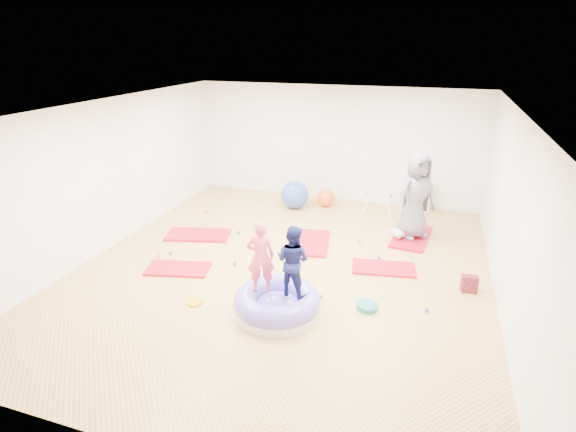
% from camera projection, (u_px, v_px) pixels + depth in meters
% --- Properties ---
extents(room, '(7.01, 8.01, 2.81)m').
position_uv_depth(room, '(282.00, 194.00, 7.45)').
color(room, tan).
rests_on(room, ground).
extents(gym_mat_front_left, '(1.19, 0.78, 0.05)m').
position_uv_depth(gym_mat_front_left, '(178.00, 269.00, 7.93)').
color(gym_mat_front_left, '#C0002C').
rests_on(gym_mat_front_left, ground).
extents(gym_mat_mid_left, '(1.40, 0.94, 0.05)m').
position_uv_depth(gym_mat_mid_left, '(198.00, 235.00, 9.29)').
color(gym_mat_mid_left, '#C0002C').
rests_on(gym_mat_mid_left, ground).
extents(gym_mat_center_back, '(0.80, 1.30, 0.05)m').
position_uv_depth(gym_mat_center_back, '(313.00, 243.00, 8.93)').
color(gym_mat_center_back, '#C0002C').
rests_on(gym_mat_center_back, ground).
extents(gym_mat_right, '(1.17, 0.72, 0.05)m').
position_uv_depth(gym_mat_right, '(384.00, 268.00, 7.95)').
color(gym_mat_right, '#C0002C').
rests_on(gym_mat_right, ground).
extents(gym_mat_rear_right, '(0.80, 1.39, 0.06)m').
position_uv_depth(gym_mat_rear_right, '(411.00, 237.00, 9.18)').
color(gym_mat_rear_right, '#C0002C').
rests_on(gym_mat_rear_right, ground).
extents(inflatable_cushion, '(1.29, 1.29, 0.41)m').
position_uv_depth(inflatable_cushion, '(277.00, 303.00, 6.65)').
color(inflatable_cushion, silver).
rests_on(inflatable_cushion, ground).
extents(child_pink, '(0.47, 0.40, 1.11)m').
position_uv_depth(child_pink, '(261.00, 254.00, 6.46)').
color(child_pink, '#EF4E6A').
rests_on(child_pink, inflatable_cushion).
extents(child_navy, '(0.60, 0.51, 1.07)m').
position_uv_depth(child_navy, '(293.00, 258.00, 6.38)').
color(child_navy, '#141B53').
rests_on(child_navy, inflatable_cushion).
extents(adult_caregiver, '(0.99, 0.98, 1.73)m').
position_uv_depth(adult_caregiver, '(416.00, 196.00, 8.85)').
color(adult_caregiver, slate).
rests_on(adult_caregiver, gym_mat_rear_right).
extents(infant, '(0.34, 0.34, 0.20)m').
position_uv_depth(infant, '(399.00, 233.00, 9.05)').
color(infant, '#AFC2E8').
rests_on(infant, gym_mat_rear_right).
extents(ball_pit_balls, '(5.14, 2.86, 0.07)m').
position_uv_depth(ball_pit_balls, '(271.00, 254.00, 8.44)').
color(ball_pit_balls, '#2E47AC').
rests_on(ball_pit_balls, ground).
extents(exercise_ball_blue, '(0.67, 0.67, 0.67)m').
position_uv_depth(exercise_ball_blue, '(295.00, 195.00, 10.73)').
color(exercise_ball_blue, '#2E47AC').
rests_on(exercise_ball_blue, ground).
extents(exercise_ball_orange, '(0.44, 0.44, 0.44)m').
position_uv_depth(exercise_ball_orange, '(326.00, 198.00, 10.87)').
color(exercise_ball_orange, '#D65522').
rests_on(exercise_ball_orange, ground).
extents(infant_play_gym, '(0.72, 0.68, 0.55)m').
position_uv_depth(infant_play_gym, '(379.00, 201.00, 10.17)').
color(infant_play_gym, silver).
rests_on(infant_play_gym, ground).
extents(cube_shelf, '(0.66, 0.32, 0.66)m').
position_uv_depth(cube_shelf, '(416.00, 197.00, 10.60)').
color(cube_shelf, silver).
rests_on(cube_shelf, ground).
extents(balance_disc, '(0.33, 0.33, 0.07)m').
position_uv_depth(balance_disc, '(367.00, 306.00, 6.80)').
color(balance_disc, '#176E7A').
rests_on(balance_disc, ground).
extents(backpack, '(0.26, 0.19, 0.28)m').
position_uv_depth(backpack, '(469.00, 284.00, 7.21)').
color(backpack, '#A0263D').
rests_on(backpack, ground).
extents(yellow_toy, '(0.22, 0.22, 0.03)m').
position_uv_depth(yellow_toy, '(195.00, 303.00, 6.92)').
color(yellow_toy, orange).
rests_on(yellow_toy, ground).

